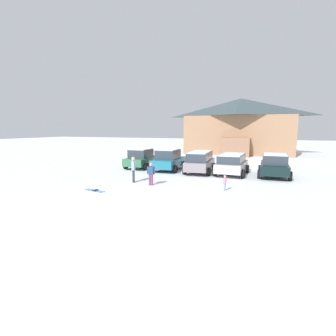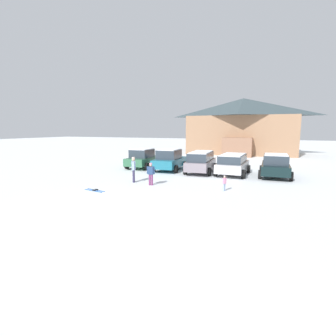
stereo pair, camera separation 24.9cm
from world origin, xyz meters
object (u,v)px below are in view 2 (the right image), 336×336
Objects in this scene: parked_green_coupe at (143,158)px; skier_teen_in_navy_coat at (151,173)px; ski_lodge at (243,126)px; parked_silver_wagon at (233,164)px; pair_of_skis at (95,190)px; parked_teal_hatchback at (170,160)px; skier_child_in_pink_snowsuit at (224,182)px; parked_grey_wagon at (201,161)px; parked_black_sedan at (275,165)px; skier_adult_in_blue_parka at (134,168)px.

parked_green_coupe is 2.95× the size of skier_teen_in_navy_coat.
parked_silver_wagon is (1.89, -18.70, -3.05)m from ski_lodge.
ski_lodge reaches higher than skier_teen_in_navy_coat.
parked_teal_hatchback is at bearing 83.19° from pair_of_skis.
parked_teal_hatchback is 8.16m from skier_child_in_pink_snowsuit.
skier_teen_in_navy_coat is at bearing -78.12° from parked_teal_hatchback.
pair_of_skis is (-6.81, -2.82, -0.48)m from skier_child_in_pink_snowsuit.
parked_teal_hatchback is at bearing 135.31° from skier_child_in_pink_snowsuit.
ski_lodge is 24.64m from skier_child_in_pink_snowsuit.
parked_green_coupe is (-6.20, -18.19, -3.05)m from ski_lodge.
parked_grey_wagon is at bearing -91.92° from ski_lodge.
parked_black_sedan reaches higher than skier_teen_in_navy_coat.
ski_lodge is 27.74m from pair_of_skis.
pair_of_skis is (-0.81, -2.96, -0.92)m from skier_adult_in_blue_parka.
parked_teal_hatchback reaches higher than parked_silver_wagon.
parked_teal_hatchback reaches higher than skier_teen_in_navy_coat.
parked_silver_wagon is at bearing -3.65° from parked_green_coupe.
ski_lodge is at bearing 71.17° from parked_green_coupe.
parked_green_coupe is 2.94× the size of pair_of_skis.
parked_green_coupe is 0.92× the size of parked_grey_wagon.
parked_silver_wagon is at bearing -174.36° from parked_black_sedan.
parked_silver_wagon is 10.55m from pair_of_skis.
ski_lodge is 3.54× the size of parked_teal_hatchback.
parked_silver_wagon is at bearing 53.03° from pair_of_skis.
ski_lodge reaches higher than parked_silver_wagon.
parked_grey_wagon is 2.70× the size of skier_adult_in_blue_parka.
pair_of_skis is at bearing -126.97° from parked_silver_wagon.
parked_teal_hatchback reaches higher than parked_green_coupe.
skier_child_in_pink_snowsuit is 0.63× the size of pair_of_skis.
parked_teal_hatchback is 0.95× the size of parked_grey_wagon.
skier_child_in_pink_snowsuit is 7.39m from pair_of_skis.
skier_child_in_pink_snowsuit is (8.58, -6.10, -0.36)m from parked_green_coupe.
skier_child_in_pink_snowsuit is at bearing 22.52° from pair_of_skis.
ski_lodge is at bearing 88.08° from parked_grey_wagon.
parked_teal_hatchback is at bearing -100.43° from ski_lodge.
parked_teal_hatchback is 2.79m from parked_grey_wagon.
skier_adult_in_blue_parka is 6.02m from skier_child_in_pink_snowsuit.
parked_black_sedan is (4.91, -18.40, -3.07)m from ski_lodge.
pair_of_skis is (-2.28, -2.58, -0.77)m from skier_teen_in_navy_coat.
skier_teen_in_navy_coat reaches higher than pair_of_skis.
parked_green_coupe is 0.97× the size of parked_teal_hatchback.
skier_teen_in_navy_coat is at bearing -104.73° from parked_grey_wagon.
parked_black_sedan is 6.41m from skier_child_in_pink_snowsuit.
parked_black_sedan reaches higher than parked_silver_wagon.
parked_green_coupe is 8.11m from parked_silver_wagon.
skier_child_in_pink_snowsuit is at bearing -84.41° from ski_lodge.
parked_black_sedan is at bearing 1.04° from parked_teal_hatchback.
ski_lodge is 24.59m from skier_adult_in_blue_parka.
skier_teen_in_navy_coat is at bearing -124.81° from parked_silver_wagon.
parked_green_coupe is 4.65× the size of skier_child_in_pink_snowsuit.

